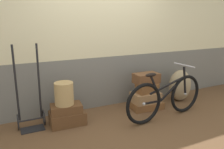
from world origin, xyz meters
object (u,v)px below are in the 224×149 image
Objects in this scene: suitcase_0 at (67,118)px; suitcase_2 at (146,105)px; suitcase_4 at (147,88)px; suitcase_1 at (66,108)px; wicker_basket at (64,94)px; suitcase_5 at (146,78)px; bicycle at (166,98)px; luggage_trolley at (30,108)px; suitcase_3 at (146,97)px; burlap_sack at (180,85)px.

suitcase_0 is 0.94× the size of suitcase_2.
suitcase_4 reaches higher than suitcase_2.
suitcase_4 reaches higher than suitcase_1.
suitcase_2 is 1.63× the size of wicker_basket.
suitcase_5 is at bearing 7.35° from suitcase_1.
bicycle reaches higher than suitcase_1.
suitcase_1 is 1.57m from suitcase_4.
suitcase_1 is at bearing -47.36° from wicker_basket.
luggage_trolley reaches higher than suitcase_5.
suitcase_0 is at bearing -179.27° from suitcase_3.
suitcase_0 is 1.14× the size of suitcase_1.
luggage_trolley reaches higher than burlap_sack.
suitcase_0 is 1.58m from suitcase_4.
suitcase_2 is at bearing 40.08° from suitcase_4.
suitcase_1 is 1.25× the size of suitcase_4.
suitcase_4 is 0.90m from burlap_sack.
wicker_basket is 1.74m from bicycle.
suitcase_3 is (1.55, 0.00, -0.05)m from suitcase_1.
suitcase_1 is at bearing -178.24° from burlap_sack.
bicycle is (1.62, -0.50, 0.27)m from suitcase_0.
suitcase_3 is 0.52m from bicycle.
suitcase_4 is (-0.01, -0.01, 0.35)m from suitcase_2.
suitcase_4 is (1.57, -0.01, 0.14)m from suitcase_1.
suitcase_5 reaches higher than suitcase_1.
suitcase_0 is 1.71m from bicycle.
suitcase_1 is at bearing 163.46° from bicycle.
suitcase_4 is at bearing 1.03° from suitcase_0.
wicker_basket is (-1.58, 0.03, 0.12)m from suitcase_4.
bicycle is (1.65, -0.50, -0.16)m from wicker_basket.
suitcase_0 is 1.08× the size of suitcase_3.
wicker_basket is at bearing -179.58° from suitcase_5.
suitcase_3 is (-0.02, 0.01, 0.16)m from suitcase_2.
suitcase_0 is 0.43m from wicker_basket.
suitcase_1 reaches higher than suitcase_2.
bicycle is (0.07, -0.48, -0.05)m from suitcase_4.
suitcase_0 is 1.56m from suitcase_2.
suitcase_4 is 1.08× the size of wicker_basket.
suitcase_4 reaches higher than suitcase_0.
suitcase_4 is 1.59m from wicker_basket.
suitcase_5 is 0.72× the size of burlap_sack.
burlap_sack is at bearing 5.41° from suitcase_3.
wicker_basket reaches higher than suitcase_4.
burlap_sack is (3.00, -0.06, -0.01)m from luggage_trolley.
suitcase_5 is (1.57, 0.04, 0.32)m from suitcase_1.
suitcase_0 is 1.54m from suitcase_3.
suitcase_4 is 0.48m from bicycle.
luggage_trolley is at bearing 168.76° from suitcase_0.
burlap_sack is (0.89, 0.04, -0.27)m from suitcase_5.
bicycle is (0.06, -0.48, 0.30)m from suitcase_2.
luggage_trolley is at bearing -178.39° from suitcase_2.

